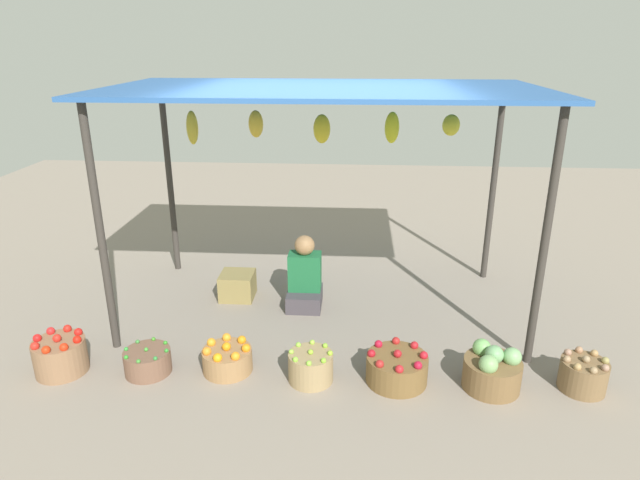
# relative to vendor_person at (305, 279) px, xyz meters

# --- Properties ---
(ground_plane) EXTENTS (14.00, 14.00, 0.00)m
(ground_plane) POSITION_rel_vendor_person_xyz_m (0.20, -0.04, -0.30)
(ground_plane) COLOR gray
(market_stall_structure) EXTENTS (4.04, 2.13, 2.27)m
(market_stall_structure) POSITION_rel_vendor_person_xyz_m (0.20, -0.03, 1.81)
(market_stall_structure) COLOR #38332D
(market_stall_structure) RESTS_ON ground
(vendor_person) EXTENTS (0.36, 0.44, 0.78)m
(vendor_person) POSITION_rel_vendor_person_xyz_m (0.00, 0.00, 0.00)
(vendor_person) COLOR #413B41
(vendor_person) RESTS_ON ground
(basket_red_tomatoes) EXTENTS (0.43, 0.43, 0.36)m
(basket_red_tomatoes) POSITION_rel_vendor_person_xyz_m (-1.96, -1.38, -0.14)
(basket_red_tomatoes) COLOR #8A6547
(basket_red_tomatoes) RESTS_ON ground
(basket_green_chilies) EXTENTS (0.39, 0.39, 0.24)m
(basket_green_chilies) POSITION_rel_vendor_person_xyz_m (-1.22, -1.34, -0.19)
(basket_green_chilies) COLOR brown
(basket_green_chilies) RESTS_ON ground
(basket_oranges) EXTENTS (0.43, 0.43, 0.27)m
(basket_oranges) POSITION_rel_vendor_person_xyz_m (-0.55, -1.27, -0.19)
(basket_oranges) COLOR #9A7248
(basket_oranges) RESTS_ON ground
(basket_limes) EXTENTS (0.37, 0.37, 0.29)m
(basket_limes) POSITION_rel_vendor_person_xyz_m (0.18, -1.37, -0.17)
(basket_limes) COLOR #9D8258
(basket_limes) RESTS_ON ground
(basket_red_apples) EXTENTS (0.51, 0.51, 0.30)m
(basket_red_apples) POSITION_rel_vendor_person_xyz_m (0.89, -1.33, -0.17)
(basket_red_apples) COLOR brown
(basket_red_apples) RESTS_ON ground
(basket_cabbages) EXTENTS (0.46, 0.46, 0.38)m
(basket_cabbages) POSITION_rel_vendor_person_xyz_m (1.66, -1.37, -0.14)
(basket_cabbages) COLOR brown
(basket_cabbages) RESTS_ON ground
(basket_potatoes) EXTENTS (0.37, 0.37, 0.31)m
(basket_potatoes) POSITION_rel_vendor_person_xyz_m (2.39, -1.34, -0.16)
(basket_potatoes) COLOR brown
(basket_potatoes) RESTS_ON ground
(wooden_crate_near_vendor) EXTENTS (0.36, 0.35, 0.28)m
(wooden_crate_near_vendor) POSITION_rel_vendor_person_xyz_m (-0.75, 0.13, -0.16)
(wooden_crate_near_vendor) COLOR olive
(wooden_crate_near_vendor) RESTS_ON ground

